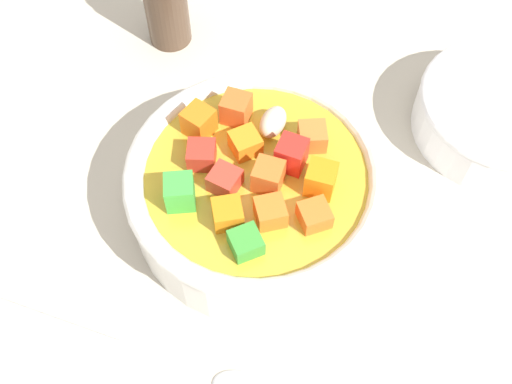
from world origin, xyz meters
The scene contains 4 objects.
ground_plane centered at (0.00, 0.00, -1.00)cm, with size 140.00×140.00×2.00cm, color #BAB2A0.
soup_bowl_main centered at (0.00, -0.01, 2.80)cm, with size 16.20×16.20×6.40cm.
spoon centered at (12.28, 0.36, 0.44)cm, with size 11.32×23.14×1.00cm.
side_bowl_small centered at (-16.54, 7.70, 1.87)cm, with size 11.55×11.55×3.60cm.
Camera 1 is at (15.07, 14.12, 36.31)cm, focal length 44.07 mm.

